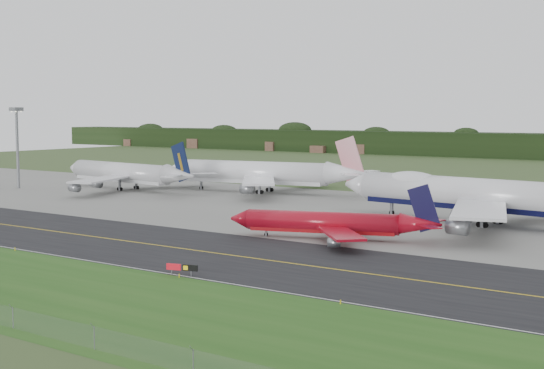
{
  "coord_description": "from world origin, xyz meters",
  "views": [
    {
      "loc": [
        70.38,
        -94.62,
        21.78
      ],
      "look_at": [
        -10.64,
        22.0,
        8.35
      ],
      "focal_mm": 50.0,
      "sensor_mm": 36.0,
      "label": 1
    }
  ],
  "objects_px": {
    "jet_navy_gold": "(128,173)",
    "jet_star_tail": "(264,173)",
    "jet_red_737": "(334,223)",
    "taxiway_sign": "(182,268)",
    "floodlight_mast": "(17,133)",
    "jet_ba_747": "(484,195)"
  },
  "relations": [
    {
      "from": "jet_navy_gold",
      "to": "jet_star_tail",
      "type": "distance_m",
      "value": 39.6
    },
    {
      "from": "jet_red_737",
      "to": "taxiway_sign",
      "type": "bearing_deg",
      "value": -93.1
    },
    {
      "from": "floodlight_mast",
      "to": "taxiway_sign",
      "type": "relative_size",
      "value": 5.31
    },
    {
      "from": "jet_red_737",
      "to": "jet_navy_gold",
      "type": "distance_m",
      "value": 99.25
    },
    {
      "from": "jet_ba_747",
      "to": "jet_star_tail",
      "type": "relative_size",
      "value": 1.13
    },
    {
      "from": "jet_star_tail",
      "to": "taxiway_sign",
      "type": "xyz_separation_m",
      "value": [
        52.43,
        -92.79,
        -4.23
      ]
    },
    {
      "from": "jet_red_737",
      "to": "jet_navy_gold",
      "type": "height_order",
      "value": "jet_navy_gold"
    },
    {
      "from": "jet_red_737",
      "to": "floodlight_mast",
      "type": "distance_m",
      "value": 123.72
    },
    {
      "from": "jet_star_tail",
      "to": "taxiway_sign",
      "type": "height_order",
      "value": "jet_star_tail"
    },
    {
      "from": "floodlight_mast",
      "to": "jet_ba_747",
      "type": "bearing_deg",
      "value": 2.54
    },
    {
      "from": "jet_ba_747",
      "to": "jet_navy_gold",
      "type": "relative_size",
      "value": 1.23
    },
    {
      "from": "jet_navy_gold",
      "to": "jet_red_737",
      "type": "bearing_deg",
      "value": -23.76
    },
    {
      "from": "jet_red_737",
      "to": "floodlight_mast",
      "type": "height_order",
      "value": "floodlight_mast"
    },
    {
      "from": "jet_red_737",
      "to": "floodlight_mast",
      "type": "relative_size",
      "value": 1.55
    },
    {
      "from": "jet_star_tail",
      "to": "floodlight_mast",
      "type": "bearing_deg",
      "value": -155.23
    },
    {
      "from": "jet_ba_747",
      "to": "jet_star_tail",
      "type": "height_order",
      "value": "jet_ba_747"
    },
    {
      "from": "jet_ba_747",
      "to": "jet_red_737",
      "type": "relative_size",
      "value": 1.88
    },
    {
      "from": "jet_red_737",
      "to": "jet_star_tail",
      "type": "bearing_deg",
      "value": 134.38
    },
    {
      "from": "taxiway_sign",
      "to": "jet_star_tail",
      "type": "bearing_deg",
      "value": 119.47
    },
    {
      "from": "jet_ba_747",
      "to": "floodlight_mast",
      "type": "height_order",
      "value": "floodlight_mast"
    },
    {
      "from": "jet_navy_gold",
      "to": "floodlight_mast",
      "type": "bearing_deg",
      "value": -153.47
    },
    {
      "from": "jet_red_737",
      "to": "jet_ba_747",
      "type": "bearing_deg",
      "value": 63.55
    }
  ]
}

